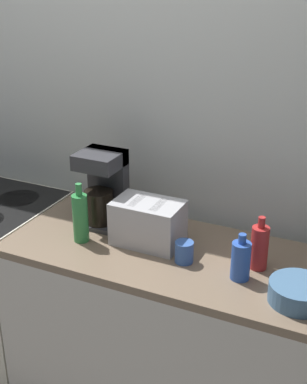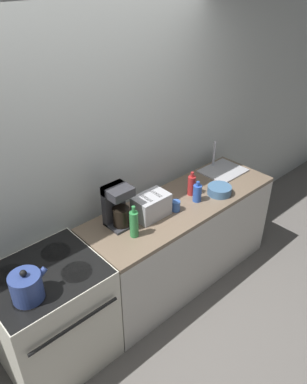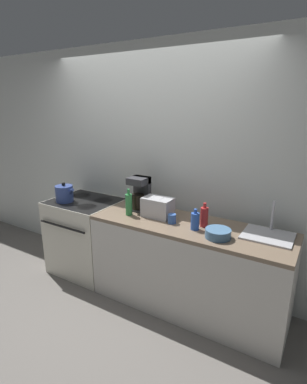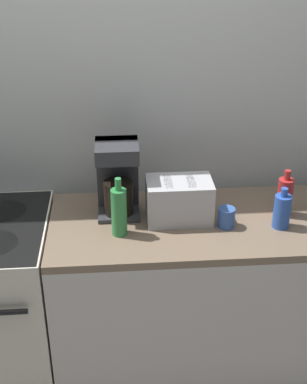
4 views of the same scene
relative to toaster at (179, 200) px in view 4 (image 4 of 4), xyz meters
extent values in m
cube|color=silver|center=(-0.32, 0.38, 0.31)|extent=(8.00, 0.05, 2.60)
cylinder|color=black|center=(-0.82, 0.14, -0.10)|extent=(0.21, 0.21, 0.01)
cube|color=silver|center=(0.35, -0.03, -0.56)|extent=(1.89, 0.63, 0.85)
cube|color=#7A6651|center=(0.35, -0.03, -0.12)|extent=(1.89, 0.63, 0.04)
cube|color=#BCBCC1|center=(0.00, 0.00, 0.00)|extent=(0.29, 0.19, 0.19)
cube|color=black|center=(-0.05, 0.00, 0.09)|extent=(0.04, 0.13, 0.01)
cube|color=black|center=(0.05, 0.00, 0.09)|extent=(0.04, 0.13, 0.01)
cube|color=#333338|center=(-0.27, 0.07, -0.09)|extent=(0.19, 0.19, 0.02)
cube|color=#333338|center=(-0.27, 0.14, 0.08)|extent=(0.19, 0.06, 0.35)
cube|color=#333338|center=(-0.27, 0.07, 0.22)|extent=(0.19, 0.19, 0.07)
cylinder|color=black|center=(-0.27, 0.05, 0.00)|extent=(0.13, 0.13, 0.16)
cylinder|color=#B72828|center=(0.49, 0.00, -0.01)|extent=(0.07, 0.07, 0.18)
cylinder|color=#B72828|center=(0.49, 0.00, 0.11)|extent=(0.03, 0.03, 0.05)
cylinder|color=#2D56B7|center=(0.45, -0.10, -0.02)|extent=(0.08, 0.08, 0.15)
cylinder|color=#2D56B7|center=(0.45, -0.10, 0.08)|extent=(0.03, 0.03, 0.04)
cylinder|color=#338C47|center=(-0.27, -0.11, 0.01)|extent=(0.07, 0.07, 0.22)
cylinder|color=#338C47|center=(-0.27, -0.11, 0.15)|extent=(0.03, 0.03, 0.05)
cylinder|color=#3860B2|center=(0.20, -0.08, -0.05)|extent=(0.08, 0.08, 0.09)
camera|label=1|loc=(0.90, -1.85, 1.05)|focal=50.00mm
camera|label=2|loc=(-1.69, -1.88, 1.71)|focal=35.00mm
camera|label=3|loc=(1.41, -2.42, 0.99)|focal=28.00mm
camera|label=4|loc=(-0.28, -2.11, 1.16)|focal=50.00mm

